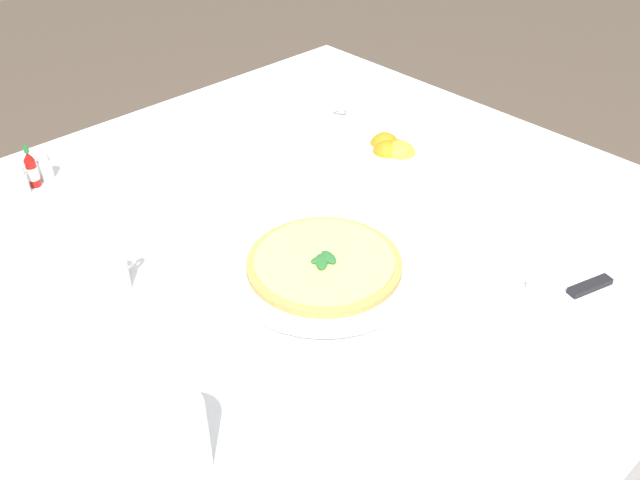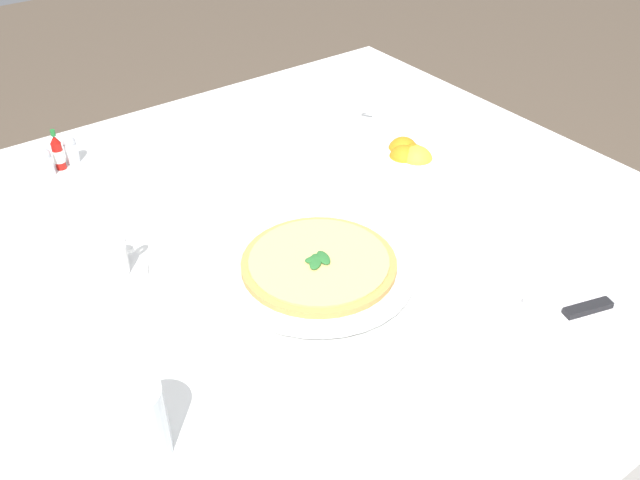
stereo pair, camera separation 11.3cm
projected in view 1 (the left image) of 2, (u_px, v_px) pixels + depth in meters
ground_plane at (317, 480)px, 1.63m from camera, size 8.00×8.00×0.00m
dining_table at (316, 280)px, 1.27m from camera, size 1.21×1.21×0.73m
pizza_plate at (324, 270)px, 1.08m from camera, size 0.30×0.30×0.02m
pizza at (324, 263)px, 1.08m from camera, size 0.24×0.24×0.02m
coffee_cup_far_right at (363, 110)px, 1.50m from camera, size 0.13×0.13×0.06m
coffee_cup_back_corner at (104, 279)px, 1.04m from camera, size 0.13×0.13×0.06m
water_glass_far_left at (178, 443)px, 0.78m from camera, size 0.07×0.07×0.10m
napkin_folded at (611, 284)px, 1.06m from camera, size 0.24×0.18×0.02m
dinner_knife at (615, 277)px, 1.05m from camera, size 0.19×0.07×0.01m
citrus_bowl at (393, 157)px, 1.33m from camera, size 0.15×0.15×0.07m
hot_sauce_bottle at (32, 170)px, 1.28m from camera, size 0.02×0.02×0.08m
salt_shaker at (45, 167)px, 1.31m from camera, size 0.03×0.03×0.06m
pepper_shaker at (21, 182)px, 1.27m from camera, size 0.03×0.03×0.06m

